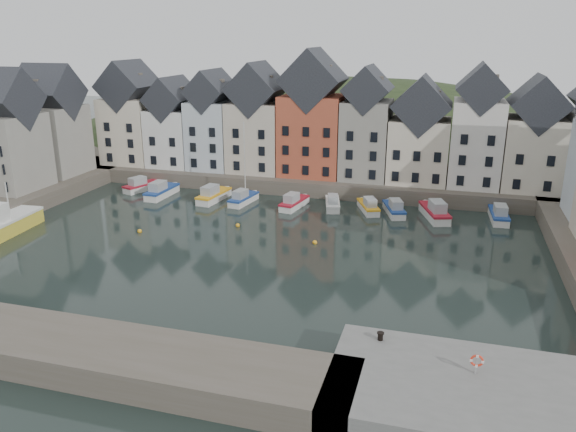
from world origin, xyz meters
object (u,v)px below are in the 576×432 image
at_px(boat_d, 243,198).
at_px(life_ring_post, 477,361).
at_px(boat_a, 142,186).
at_px(mooring_bollard, 380,336).

distance_m(boat_d, life_ring_post, 45.75).
bearing_deg(life_ring_post, boat_a, 139.61).
xyz_separation_m(boat_a, boat_d, (16.31, -2.15, 0.03)).
relative_size(boat_a, mooring_bollard, 11.19).
bearing_deg(boat_a, life_ring_post, -20.54).
xyz_separation_m(boat_d, mooring_bollard, (22.33, -33.50, 1.60)).
relative_size(boat_a, boat_d, 0.57).
bearing_deg(boat_a, boat_d, 12.35).
relative_size(boat_d, mooring_bollard, 19.60).
distance_m(boat_a, mooring_bollard, 52.61).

